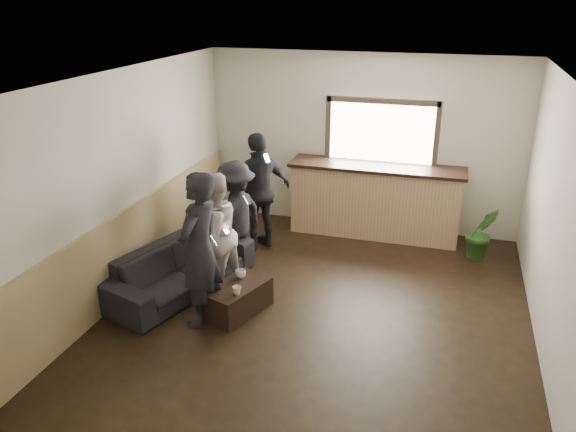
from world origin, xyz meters
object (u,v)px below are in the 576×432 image
(bar_counter, at_px, (375,196))
(sofa, at_px, (180,268))
(person_d, at_px, (259,192))
(potted_plant, at_px, (481,233))
(person_a, at_px, (199,250))
(cup_b, at_px, (237,290))
(person_c, at_px, (235,215))
(person_b, at_px, (213,234))
(cup_a, at_px, (241,274))
(coffee_table, at_px, (237,299))

(bar_counter, relative_size, sofa, 1.28)
(sofa, xyz_separation_m, person_d, (0.55, 1.56, 0.58))
(potted_plant, bearing_deg, person_a, -139.49)
(cup_b, relative_size, person_a, 0.06)
(sofa, distance_m, cup_b, 1.13)
(potted_plant, xyz_separation_m, person_c, (-3.30, -1.25, 0.37))
(bar_counter, height_order, potted_plant, bar_counter)
(bar_counter, bearing_deg, person_b, -124.50)
(sofa, relative_size, cup_a, 16.48)
(person_b, relative_size, person_c, 1.04)
(person_b, bearing_deg, potted_plant, 142.54)
(sofa, relative_size, person_b, 1.32)
(coffee_table, bearing_deg, cup_b, -67.66)
(coffee_table, xyz_separation_m, person_c, (-0.46, 1.16, 0.59))
(cup_a, relative_size, potted_plant, 0.16)
(bar_counter, bearing_deg, sofa, -129.90)
(person_b, height_order, person_d, person_d)
(sofa, xyz_separation_m, person_a, (0.59, -0.61, 0.61))
(cup_a, height_order, potted_plant, potted_plant)
(coffee_table, distance_m, cup_a, 0.31)
(cup_a, xyz_separation_m, person_b, (-0.44, 0.23, 0.38))
(person_a, bearing_deg, bar_counter, 160.36)
(coffee_table, bearing_deg, bar_counter, 66.97)
(potted_plant, relative_size, person_b, 0.50)
(bar_counter, height_order, sofa, bar_counter)
(coffee_table, bearing_deg, person_c, 111.78)
(coffee_table, xyz_separation_m, cup_a, (-0.02, 0.19, 0.24))
(sofa, distance_m, person_b, 0.67)
(person_a, xyz_separation_m, person_d, (-0.04, 2.17, -0.04))
(coffee_table, distance_m, person_b, 0.88)
(coffee_table, height_order, person_a, person_a)
(coffee_table, height_order, person_d, person_d)
(bar_counter, xyz_separation_m, sofa, (-2.14, -2.55, -0.33))
(person_d, bearing_deg, bar_counter, 160.99)
(person_a, xyz_separation_m, person_c, (-0.14, 1.45, -0.15))
(person_a, height_order, person_b, person_a)
(person_b, bearing_deg, sofa, -55.81)
(sofa, relative_size, cup_b, 20.64)
(person_a, bearing_deg, person_b, -162.12)
(person_a, bearing_deg, person_c, -167.95)
(potted_plant, distance_m, person_a, 4.19)
(person_d, bearing_deg, coffee_table, 49.78)
(coffee_table, xyz_separation_m, person_b, (-0.46, 0.42, 0.61))
(coffee_table, height_order, person_b, person_b)
(sofa, bearing_deg, person_d, -2.06)
(bar_counter, relative_size, person_b, 1.69)
(bar_counter, xyz_separation_m, person_b, (-1.69, -2.45, 0.16))
(potted_plant, bearing_deg, bar_counter, 164.07)
(potted_plant, distance_m, person_d, 3.28)
(sofa, relative_size, potted_plant, 2.64)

